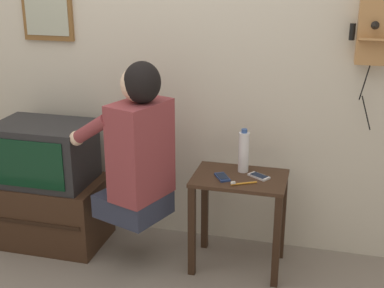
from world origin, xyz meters
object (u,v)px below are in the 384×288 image
(water_bottle, at_px, (244,152))
(toothbrush, at_px, (242,183))
(cell_phone_held, at_px, (222,177))
(cell_phone_spare, at_px, (259,176))
(person, at_px, (137,147))
(wall_phone_antique, at_px, (374,28))
(framed_picture, at_px, (46,2))
(television, at_px, (44,153))

(water_bottle, height_order, toothbrush, water_bottle)
(cell_phone_held, bearing_deg, cell_phone_spare, -12.68)
(cell_phone_held, distance_m, toothbrush, 0.14)
(cell_phone_held, height_order, cell_phone_spare, same)
(water_bottle, xyz_separation_m, toothbrush, (0.03, -0.19, -0.12))
(person, relative_size, wall_phone_antique, 1.16)
(framed_picture, height_order, cell_phone_held, framed_picture)
(wall_phone_antique, distance_m, cell_phone_held, 1.17)
(person, xyz_separation_m, cell_phone_held, (0.48, 0.10, -0.18))
(framed_picture, distance_m, cell_phone_spare, 1.72)
(cell_phone_held, bearing_deg, water_bottle, 22.39)
(television, height_order, wall_phone_antique, wall_phone_antique)
(wall_phone_antique, bearing_deg, cell_phone_held, -157.88)
(cell_phone_held, xyz_separation_m, water_bottle, (0.10, 0.13, 0.12))
(framed_picture, height_order, water_bottle, framed_picture)
(cell_phone_held, bearing_deg, framed_picture, 133.37)
(cell_phone_spare, bearing_deg, framed_picture, 111.19)
(person, distance_m, cell_phone_spare, 0.72)
(person, height_order, water_bottle, person)
(wall_phone_antique, relative_size, water_bottle, 3.06)
(wall_phone_antique, relative_size, framed_picture, 1.67)
(person, xyz_separation_m, toothbrush, (0.60, 0.03, -0.17))
(framed_picture, distance_m, toothbrush, 1.68)
(wall_phone_antique, bearing_deg, cell_phone_spare, -156.41)
(television, distance_m, cell_phone_held, 1.15)
(wall_phone_antique, height_order, cell_phone_held, wall_phone_antique)
(cell_phone_held, bearing_deg, wall_phone_antique, -8.49)
(person, bearing_deg, television, 99.31)
(television, xyz_separation_m, framed_picture, (-0.07, 0.32, 0.90))
(television, xyz_separation_m, cell_phone_spare, (1.36, 0.03, -0.03))
(framed_picture, bearing_deg, toothbrush, -17.07)
(framed_picture, relative_size, cell_phone_held, 3.50)
(water_bottle, distance_m, toothbrush, 0.23)
(television, xyz_separation_m, cell_phone_held, (1.15, -0.04, -0.03))
(water_bottle, bearing_deg, television, -175.62)
(cell_phone_spare, distance_m, water_bottle, 0.17)
(toothbrush, bearing_deg, cell_phone_held, 34.16)
(wall_phone_antique, height_order, toothbrush, wall_phone_antique)
(television, xyz_separation_m, wall_phone_antique, (1.91, 0.27, 0.81))
(wall_phone_antique, height_order, cell_phone_spare, wall_phone_antique)
(person, bearing_deg, wall_phone_antique, -51.68)
(water_bottle, bearing_deg, toothbrush, -82.59)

